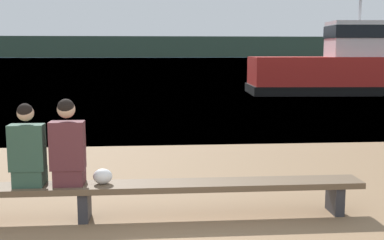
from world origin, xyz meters
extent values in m
plane|color=#426B8E|center=(0.00, 126.93, 0.00)|extent=(240.00, 240.00, 0.00)
cube|color=#2D3D2D|center=(0.00, 181.15, 3.79)|extent=(600.00, 12.00, 7.58)
cube|color=brown|center=(-0.84, 2.33, 0.40)|extent=(6.90, 0.43, 0.08)
cube|color=#2D2D33|center=(2.31, 2.33, 0.18)|extent=(0.12, 0.36, 0.36)
cube|color=#2D2D33|center=(-0.84, 2.33, 0.18)|extent=(0.12, 0.36, 0.36)
cube|color=#2D4C3D|center=(-1.49, 2.38, 0.54)|extent=(0.35, 0.35, 0.20)
cube|color=#2D4C3D|center=(-1.49, 2.31, 0.91)|extent=(0.41, 0.22, 0.55)
sphere|color=tan|center=(-1.49, 2.31, 1.33)|extent=(0.20, 0.20, 0.20)
sphere|color=black|center=(-1.49, 2.29, 1.35)|extent=(0.18, 0.18, 0.18)
cube|color=#56282D|center=(-1.02, 2.38, 0.54)|extent=(0.35, 0.35, 0.20)
cube|color=#56282D|center=(-1.02, 2.31, 0.93)|extent=(0.41, 0.22, 0.58)
sphere|color=tan|center=(-1.02, 2.31, 1.37)|extent=(0.21, 0.21, 0.21)
sphere|color=black|center=(-1.02, 2.29, 1.39)|extent=(0.20, 0.20, 0.20)
ellipsoid|color=white|center=(-0.62, 2.35, 0.53)|extent=(0.23, 0.19, 0.19)
cube|color=red|center=(9.84, 19.42, 0.89)|extent=(10.22, 3.85, 1.78)
cube|color=black|center=(9.84, 19.42, 0.21)|extent=(10.43, 3.99, 0.43)
cube|color=silver|center=(10.34, 19.38, 2.63)|extent=(3.63, 2.15, 1.69)
cube|color=black|center=(10.34, 19.38, 2.97)|extent=(3.70, 2.22, 0.61)
camera|label=1|loc=(0.00, -3.43, 2.04)|focal=45.00mm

